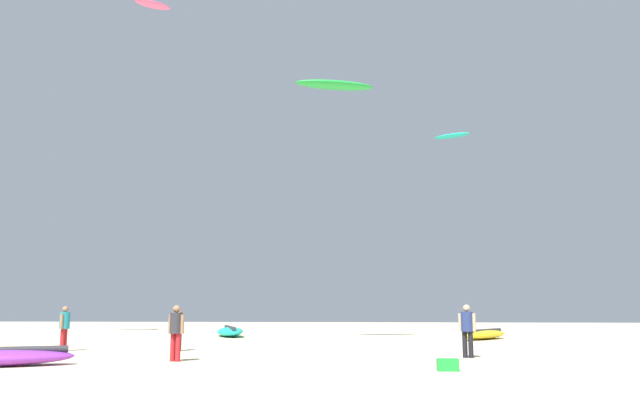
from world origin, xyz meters
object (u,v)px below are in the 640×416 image
at_px(person_midground, 467,327).
at_px(person_right, 65,325).
at_px(kite_grounded_mid, 485,334).
at_px(cooler_box, 448,365).
at_px(kite_aloft_1, 153,5).
at_px(kite_aloft_2, 335,85).
at_px(kite_aloft_4, 452,136).
at_px(person_foreground, 176,328).
at_px(kite_grounded_far, 230,331).
at_px(person_left, 179,327).

relative_size(person_midground, person_right, 1.03).
bearing_deg(kite_grounded_mid, cooler_box, -102.96).
bearing_deg(kite_aloft_1, kite_aloft_2, -30.18).
distance_m(kite_grounded_mid, cooler_box, 17.61).
relative_size(person_right, kite_aloft_4, 0.52).
bearing_deg(person_foreground, kite_aloft_4, 177.45).
relative_size(cooler_box, kite_aloft_1, 0.23).
height_order(person_right, cooler_box, person_right).
xyz_separation_m(kite_grounded_mid, kite_aloft_4, (1.36, 20.45, 16.53)).
xyz_separation_m(person_midground, kite_aloft_2, (-5.01, 9.83, 12.26)).
bearing_deg(person_right, kite_grounded_mid, 33.64).
height_order(person_midground, kite_grounded_mid, person_midground).
bearing_deg(cooler_box, kite_grounded_mid, 77.04).
xyz_separation_m(kite_grounded_far, kite_aloft_4, (15.60, 18.15, 16.49)).
distance_m(person_foreground, person_right, 7.15).
bearing_deg(person_foreground, cooler_box, 92.44).
relative_size(kite_grounded_far, kite_aloft_2, 1.21).
distance_m(person_right, kite_aloft_2, 17.71).
height_order(cooler_box, kite_aloft_2, kite_aloft_2).
bearing_deg(kite_aloft_1, person_foreground, -66.38).
xyz_separation_m(person_midground, kite_aloft_4, (4.10, 33.09, 15.75)).
bearing_deg(person_foreground, kite_aloft_2, 178.49).
relative_size(person_foreground, person_left, 1.12).
bearing_deg(cooler_box, kite_aloft_4, 81.97).
bearing_deg(person_left, kite_aloft_2, -165.14).
relative_size(person_right, kite_grounded_far, 0.33).
bearing_deg(kite_grounded_mid, person_foreground, -129.18).
relative_size(person_right, kite_grounded_mid, 0.39).
bearing_deg(person_left, kite_grounded_mid, 179.71).
relative_size(kite_grounded_far, kite_aloft_4, 1.58).
xyz_separation_m(person_right, kite_grounded_far, (3.62, 12.91, -0.71)).
bearing_deg(kite_grounded_mid, person_right, -149.29).
xyz_separation_m(person_foreground, kite_aloft_2, (4.34, 12.03, 12.27)).
height_order(person_right, kite_grounded_mid, person_right).
relative_size(person_foreground, kite_grounded_far, 0.33).
distance_m(kite_aloft_1, kite_aloft_4, 27.59).
bearing_deg(person_left, person_right, -31.00).
relative_size(person_right, cooler_box, 3.07).
bearing_deg(person_midground, cooler_box, -172.68).
distance_m(kite_grounded_far, kite_aloft_1, 22.92).
xyz_separation_m(person_right, kite_grounded_mid, (17.86, 10.61, -0.75)).
relative_size(kite_aloft_1, kite_aloft_4, 0.73).
xyz_separation_m(kite_grounded_mid, kite_aloft_1, (-20.63, 4.68, 21.91)).
relative_size(kite_grounded_mid, cooler_box, 7.96).
distance_m(person_left, kite_aloft_2, 15.47).
bearing_deg(person_left, person_foreground, 68.68).
height_order(person_foreground, kite_aloft_1, kite_aloft_1).
xyz_separation_m(kite_grounded_mid, kite_aloft_2, (-7.75, -2.81, 13.03)).
height_order(person_left, kite_grounded_far, person_left).
bearing_deg(kite_grounded_mid, kite_aloft_1, 167.21).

